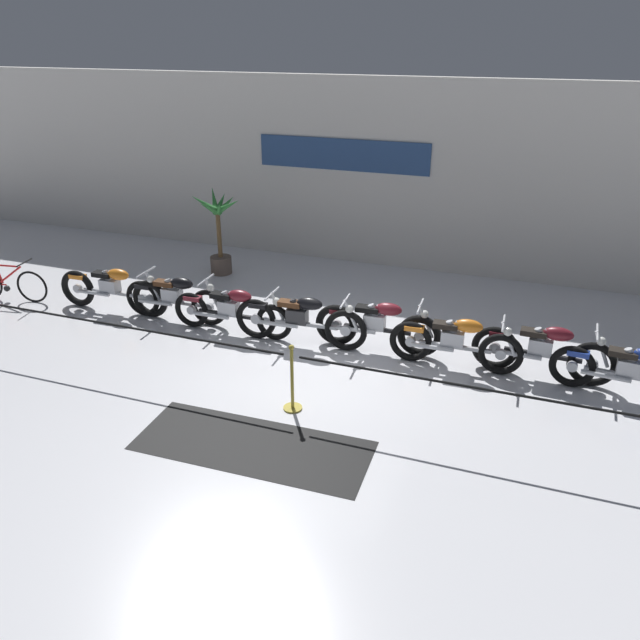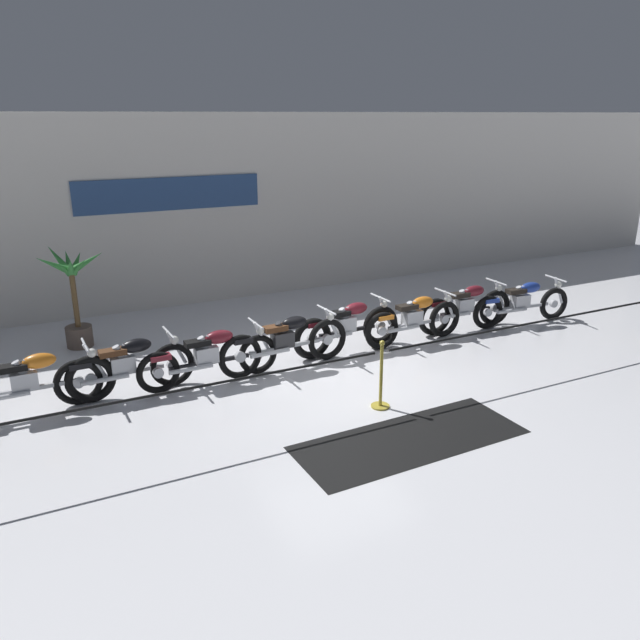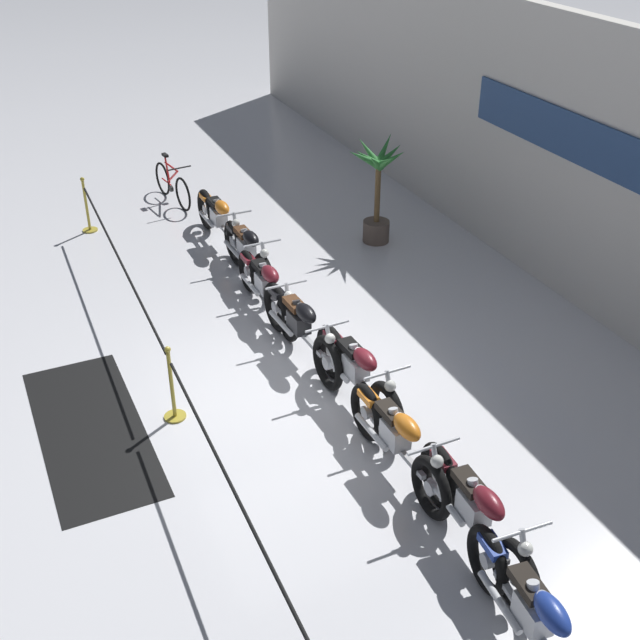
% 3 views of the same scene
% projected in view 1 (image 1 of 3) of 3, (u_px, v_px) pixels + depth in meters
% --- Properties ---
extents(ground_plane, '(120.00, 120.00, 0.00)m').
position_uv_depth(ground_plane, '(327.00, 363.00, 10.46)').
color(ground_plane, silver).
extents(back_wall, '(28.00, 0.29, 4.20)m').
position_uv_depth(back_wall, '(403.00, 176.00, 13.94)').
color(back_wall, silver).
rests_on(back_wall, ground).
extents(motorcycle_orange_0, '(2.43, 0.62, 0.95)m').
position_uv_depth(motorcycle_orange_0, '(113.00, 289.00, 12.18)').
color(motorcycle_orange_0, black).
rests_on(motorcycle_orange_0, ground).
extents(motorcycle_black_1, '(2.14, 0.62, 0.94)m').
position_uv_depth(motorcycle_black_1, '(175.00, 298.00, 11.80)').
color(motorcycle_black_1, black).
rests_on(motorcycle_black_1, ground).
extents(motorcycle_maroon_2, '(2.35, 0.62, 0.92)m').
position_uv_depth(motorcycle_maroon_2, '(232.00, 310.00, 11.29)').
color(motorcycle_maroon_2, black).
rests_on(motorcycle_maroon_2, ground).
extents(motorcycle_black_3, '(2.41, 0.62, 0.96)m').
position_uv_depth(motorcycle_black_3, '(300.00, 319.00, 10.88)').
color(motorcycle_black_3, black).
rests_on(motorcycle_black_3, ground).
extents(motorcycle_maroon_4, '(2.22, 0.62, 0.96)m').
position_uv_depth(motorcycle_maroon_4, '(378.00, 326.00, 10.67)').
color(motorcycle_maroon_4, black).
rests_on(motorcycle_maroon_4, ground).
extents(motorcycle_orange_5, '(2.17, 0.62, 0.94)m').
position_uv_depth(motorcycle_orange_5, '(456.00, 342.00, 10.12)').
color(motorcycle_orange_5, black).
rests_on(motorcycle_orange_5, ground).
extents(motorcycle_maroon_6, '(2.23, 0.62, 0.95)m').
position_uv_depth(motorcycle_maroon_6, '(544.00, 351.00, 9.83)').
color(motorcycle_maroon_6, black).
rests_on(motorcycle_maroon_6, ground).
extents(motorcycle_blue_7, '(2.36, 0.62, 0.92)m').
position_uv_depth(motorcycle_blue_7, '(633.00, 372.00, 9.25)').
color(motorcycle_blue_7, black).
rests_on(motorcycle_blue_7, ground).
extents(bicycle, '(1.68, 0.48, 0.94)m').
position_uv_depth(bicycle, '(9.00, 284.00, 12.72)').
color(bicycle, black).
rests_on(bicycle, ground).
extents(potted_palm_left_of_row, '(1.22, 1.07, 1.96)m').
position_uv_depth(potted_palm_left_of_row, '(218.00, 231.00, 13.92)').
color(potted_palm_left_of_row, brown).
rests_on(potted_palm_left_of_row, ground).
extents(stanchion_far_left, '(12.33, 0.28, 1.05)m').
position_uv_depth(stanchion_far_left, '(196.00, 347.00, 9.35)').
color(stanchion_far_left, gold).
rests_on(stanchion_far_left, ground).
extents(stanchion_mid_left, '(0.28, 0.28, 1.05)m').
position_uv_depth(stanchion_mid_left, '(292.00, 388.00, 9.03)').
color(stanchion_mid_left, gold).
rests_on(stanchion_mid_left, ground).
extents(floor_banner, '(3.21, 1.30, 0.01)m').
position_uv_depth(floor_banner, '(253.00, 445.00, 8.36)').
color(floor_banner, black).
rests_on(floor_banner, ground).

